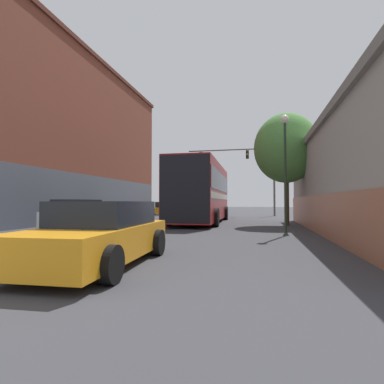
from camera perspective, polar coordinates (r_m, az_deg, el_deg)
lane_center_line at (r=18.25m, az=-3.51°, el=-6.09°), size 0.14×43.94×0.01m
building_left_brick at (r=24.20m, az=-26.57°, el=9.80°), size 7.30×25.87×12.10m
bus at (r=19.50m, az=1.81°, el=0.28°), size 3.11×10.33×3.72m
hatchback_foreground at (r=6.75m, az=-16.92°, el=-7.69°), size 2.15×4.42×1.35m
parked_car_left_near at (r=32.00m, az=-4.73°, el=-3.16°), size 2.26×4.75×1.33m
parked_car_left_mid at (r=21.07m, az=-14.34°, el=-3.69°), size 2.24×4.78×1.38m
parked_car_left_far at (r=16.20m, az=-20.75°, el=-4.07°), size 2.03×4.15×1.45m
traffic_signal_gantry at (r=29.68m, az=10.60°, el=5.06°), size 8.45×0.36×6.77m
street_lamp at (r=12.52m, az=17.33°, el=5.32°), size 0.34×0.34×4.82m
street_tree_near at (r=18.10m, az=17.49°, el=7.95°), size 3.62×3.26×6.41m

